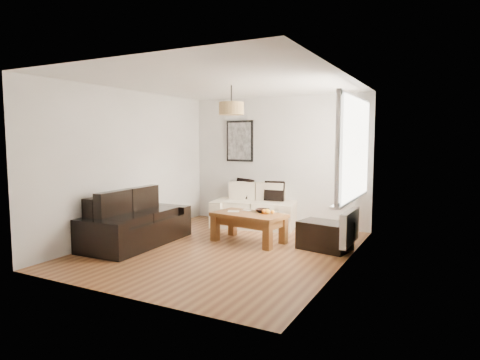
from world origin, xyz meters
The scene contains 21 objects.
floor centered at (0.00, 0.00, 0.00)m, with size 4.50×4.50×0.00m, color brown.
ceiling centered at (0.00, 0.00, 2.60)m, with size 3.80×4.50×0.00m, color white, non-canonical shape.
wall_back centered at (0.00, 2.25, 1.30)m, with size 3.80×0.04×2.60m, color silver, non-canonical shape.
wall_front centered at (0.00, -2.25, 1.30)m, with size 3.80×0.04×2.60m, color silver, non-canonical shape.
wall_left centered at (-1.90, 0.00, 1.30)m, with size 0.04×4.50×2.60m, color silver, non-canonical shape.
wall_right centered at (1.90, 0.00, 1.30)m, with size 0.04×4.50×2.60m, color silver, non-canonical shape.
window_bay centered at (1.86, 0.80, 1.60)m, with size 0.14×1.90×1.60m, color white, non-canonical shape.
radiator centered at (1.82, 0.80, 0.38)m, with size 0.10×0.90×0.52m, color white.
poster centered at (-0.85, 2.22, 1.70)m, with size 0.62×0.04×0.87m, color black, non-canonical shape.
pendant_shade centered at (0.00, 0.30, 2.23)m, with size 0.40×0.40×0.20m, color tan.
loveseat_cream centered at (-0.29, 1.78, 0.40)m, with size 1.62×0.88×0.80m, color beige, non-canonical shape.
sofa_leather centered at (-1.43, -0.38, 0.41)m, with size 1.90×0.93×0.82m, color black, non-canonical shape.
coffee_table centered at (0.17, 0.59, 0.25)m, with size 1.21×0.66×0.49m, color brown, non-canonical shape.
ottoman centered at (1.45, 0.71, 0.22)m, with size 0.78×0.50×0.44m, color black.
cushion_left centered at (-0.63, 1.98, 0.72)m, with size 0.42×0.13×0.42m, color black.
cushion_right centered at (0.06, 1.98, 0.71)m, with size 0.39×0.12×0.39m, color black.
fruit_bowl centered at (0.34, 0.78, 0.52)m, with size 0.24×0.24×0.06m, color black.
orange_a centered at (0.48, 0.67, 0.53)m, with size 0.09×0.09×0.09m, color orange.
orange_b centered at (0.56, 0.69, 0.53)m, with size 0.06×0.06×0.06m, color orange.
orange_c centered at (0.43, 0.65, 0.53)m, with size 0.08×0.08×0.08m, color orange.
papers centered at (-0.14, 0.62, 0.50)m, with size 0.19×0.14×0.01m, color beige.
Camera 1 is at (3.20, -5.54, 1.74)m, focal length 30.74 mm.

